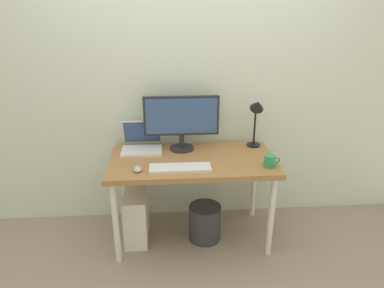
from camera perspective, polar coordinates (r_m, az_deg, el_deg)
name	(u,v)px	position (r m, az deg, el deg)	size (l,w,h in m)	color
ground_plane	(192,235)	(3.00, 0.00, -14.91)	(6.00, 6.00, 0.00)	gray
back_wall	(189,72)	(2.84, -0.57, 11.80)	(4.40, 0.04, 2.60)	silver
desk	(192,167)	(2.67, 0.00, -3.75)	(1.27, 0.66, 0.71)	olive
monitor	(182,119)	(2.73, -1.75, 4.14)	(0.60, 0.20, 0.44)	#232328
laptop	(142,143)	(2.82, -8.31, 0.22)	(0.32, 0.28, 0.23)	silver
desk_lamp	(257,112)	(2.81, 10.67, 5.18)	(0.11, 0.16, 0.43)	black
keyboard	(180,168)	(2.46, -1.97, -4.03)	(0.44, 0.14, 0.02)	silver
mouse	(138,169)	(2.46, -8.98, -4.11)	(0.06, 0.09, 0.03)	#B2B2B7
coffee_mug	(270,161)	(2.56, 12.78, -2.75)	(0.12, 0.08, 0.09)	#268C4C
computer_tower	(136,216)	(2.89, -9.19, -11.68)	(0.18, 0.36, 0.42)	silver
wastebasket	(205,222)	(2.89, 2.15, -12.86)	(0.26, 0.26, 0.30)	#333338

